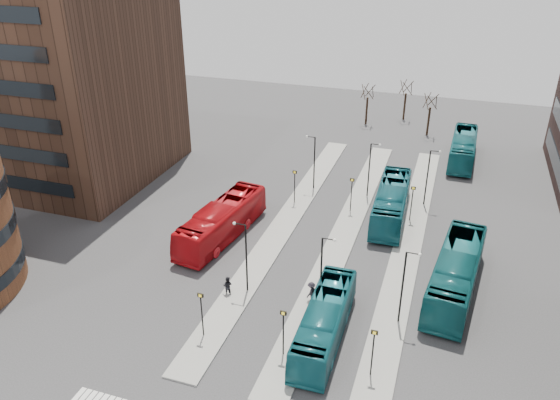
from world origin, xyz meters
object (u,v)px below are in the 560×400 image
(commuter_b, at_px, (330,320))
(commuter_c, at_px, (311,292))
(teal_bus_b, at_px, (391,202))
(commuter_a, at_px, (228,286))
(red_bus, at_px, (222,221))
(teal_bus_d, at_px, (463,148))
(teal_bus_a, at_px, (325,321))
(teal_bus_c, at_px, (456,273))

(commuter_b, bearing_deg, commuter_c, 21.53)
(commuter_b, relative_size, commuter_c, 0.91)
(teal_bus_b, distance_m, commuter_a, 19.96)
(red_bus, xyz_separation_m, teal_bus_d, (20.70, 26.61, -0.06))
(commuter_c, bearing_deg, red_bus, -105.17)
(teal_bus_d, distance_m, commuter_c, 34.84)
(teal_bus_a, height_order, commuter_b, teal_bus_a)
(commuter_c, bearing_deg, commuter_b, 55.19)
(commuter_a, bearing_deg, commuter_b, 163.53)
(commuter_b, bearing_deg, teal_bus_b, -21.71)
(teal_bus_b, bearing_deg, commuter_c, -105.92)
(teal_bus_c, distance_m, teal_bus_d, 28.59)
(teal_bus_b, distance_m, commuter_b, 18.53)
(teal_bus_c, distance_m, commuter_a, 18.11)
(teal_bus_a, relative_size, commuter_c, 6.43)
(teal_bus_b, xyz_separation_m, teal_bus_c, (6.65, -10.94, 0.09))
(commuter_c, bearing_deg, teal_bus_c, 131.53)
(teal_bus_d, relative_size, commuter_b, 7.83)
(commuter_a, xyz_separation_m, commuter_c, (6.51, 1.35, 0.02))
(red_bus, bearing_deg, commuter_b, -29.43)
(teal_bus_d, distance_m, commuter_b, 36.96)
(teal_bus_a, xyz_separation_m, teal_bus_c, (8.47, 8.67, 0.29))
(teal_bus_a, relative_size, teal_bus_b, 0.88)
(teal_bus_d, bearing_deg, commuter_c, -105.42)
(teal_bus_b, height_order, commuter_c, teal_bus_b)
(teal_bus_d, distance_m, commuter_a, 38.48)
(teal_bus_b, relative_size, commuter_c, 7.28)
(teal_bus_c, bearing_deg, teal_bus_a, -128.03)
(teal_bus_b, relative_size, commuter_b, 8.01)
(commuter_a, bearing_deg, teal_bus_a, 155.88)
(teal_bus_a, xyz_separation_m, commuter_c, (-2.05, 3.94, -0.67))
(teal_bus_b, xyz_separation_m, commuter_c, (-3.87, -15.67, -0.87))
(red_bus, distance_m, commuter_c, 12.52)
(red_bus, bearing_deg, teal_bus_b, 39.20)
(teal_bus_c, bearing_deg, commuter_b, -131.94)
(teal_bus_b, distance_m, commuter_c, 16.17)
(teal_bus_c, relative_size, teal_bus_d, 1.08)
(teal_bus_c, bearing_deg, teal_bus_d, 97.00)
(commuter_b, bearing_deg, teal_bus_d, -28.91)
(teal_bus_a, relative_size, commuter_b, 7.07)
(red_bus, relative_size, commuter_c, 7.37)
(teal_bus_b, distance_m, teal_bus_c, 12.80)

